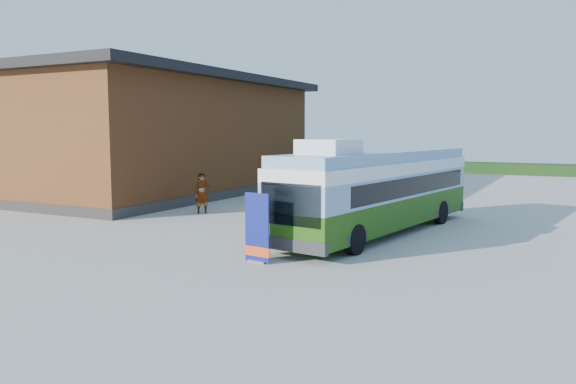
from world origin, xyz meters
The scene contains 10 objects.
ground centered at (0.00, 0.00, 0.00)m, with size 100.00×100.00×0.00m, color #BCB7AD.
barn centered at (-10.50, 10.00, 3.59)m, with size 9.60×21.20×7.50m.
hedge centered at (8.00, 38.00, 0.50)m, with size 40.00×3.00×1.00m, color #264419.
bus centered at (5.16, 2.54, 1.79)m, with size 4.37×12.42×3.74m.
awning centered at (3.08, 2.36, 2.72)m, with size 3.31×4.68×0.53m.
banner centered at (3.44, -3.99, 0.88)m, with size 0.93×0.27×2.15m.
picnic_table centered at (1.42, 2.15, 0.56)m, with size 1.43×1.30×0.75m.
person_a centered at (-4.21, 3.70, 0.99)m, with size 0.72×0.47×1.97m, color #999999.
person_b centered at (-1.69, 10.30, 0.80)m, with size 0.78×0.61×1.60m, color #999999.
slurry_tanker centered at (-1.33, 19.18, 1.45)m, with size 2.45×6.79×2.51m.
Camera 1 is at (12.05, -18.54, 4.01)m, focal length 35.00 mm.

